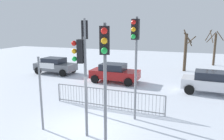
{
  "coord_description": "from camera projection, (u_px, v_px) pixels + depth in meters",
  "views": [
    {
      "loc": [
        4.05,
        -7.93,
        4.44
      ],
      "look_at": [
        0.11,
        3.02,
        2.04
      ],
      "focal_mm": 34.89,
      "sensor_mm": 36.0,
      "label": 1
    }
  ],
  "objects": [
    {
      "name": "ground_plane",
      "position": [
        86.0,
        128.0,
        9.54
      ],
      "size": [
        60.0,
        60.0,
        0.0
      ],
      "primitive_type": "plane",
      "color": "silver"
    },
    {
      "name": "traffic_light_mid_left",
      "position": [
        85.0,
        45.0,
        10.78
      ],
      "size": [
        0.42,
        0.52,
        4.77
      ],
      "rotation": [
        0.0,
        0.0,
        0.52
      ],
      "color": "slate",
      "rests_on": "ground"
    },
    {
      "name": "traffic_light_foreground_left",
      "position": [
        105.0,
        61.0,
        7.01
      ],
      "size": [
        0.37,
        0.55,
        4.53
      ],
      "rotation": [
        0.0,
        0.0,
        3.48
      ],
      "color": "slate",
      "rests_on": "ground"
    },
    {
      "name": "car_grey_near",
      "position": [
        55.0,
        65.0,
        20.32
      ],
      "size": [
        3.84,
        2.0,
        1.47
      ],
      "rotation": [
        0.0,
        0.0,
        -0.03
      ],
      "color": "slate",
      "rests_on": "ground"
    },
    {
      "name": "pedestrian_guard_railing",
      "position": [
        107.0,
        98.0,
        11.8
      ],
      "size": [
        6.27,
        0.23,
        1.07
      ],
      "rotation": [
        0.0,
        0.0,
        -0.03
      ],
      "color": "slate",
      "rests_on": "ground"
    },
    {
      "name": "car_white_far",
      "position": [
        212.0,
        82.0,
        14.37
      ],
      "size": [
        3.88,
        2.09,
        1.47
      ],
      "rotation": [
        0.0,
        0.0,
        -0.05
      ],
      "color": "silver",
      "rests_on": "ground"
    },
    {
      "name": "direction_sign_post",
      "position": [
        42.0,
        90.0,
        9.09
      ],
      "size": [
        0.79,
        0.09,
        3.19
      ],
      "rotation": [
        0.0,
        0.0,
        -0.04
      ],
      "color": "slate",
      "rests_on": "ground"
    },
    {
      "name": "traffic_light_foreground_right",
      "position": [
        135.0,
        46.0,
        9.66
      ],
      "size": [
        0.34,
        0.57,
        4.82
      ],
      "rotation": [
        0.0,
        0.0,
        3.04
      ],
      "color": "slate",
      "rests_on": "ground"
    },
    {
      "name": "car_red_mid",
      "position": [
        114.0,
        73.0,
        17.21
      ],
      "size": [
        3.82,
        1.95,
        1.47
      ],
      "rotation": [
        0.0,
        0.0,
        -0.01
      ],
      "color": "maroon",
      "rests_on": "ground"
    },
    {
      "name": "bare_tree_left",
      "position": [
        214.0,
        47.0,
        24.19
      ],
      "size": [
        1.92,
        1.91,
        3.97
      ],
      "color": "#473828",
      "rests_on": "ground"
    },
    {
      "name": "traffic_light_rear_right",
      "position": [
        81.0,
        65.0,
        8.35
      ],
      "size": [
        0.56,
        0.36,
        4.02
      ],
      "rotation": [
        0.0,
        0.0,
        1.77
      ],
      "color": "slate",
      "rests_on": "ground"
    },
    {
      "name": "bare_tree_centre",
      "position": [
        186.0,
        51.0,
        21.12
      ],
      "size": [
        1.18,
        1.48,
        4.06
      ],
      "color": "#473828",
      "rests_on": "ground"
    }
  ]
}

